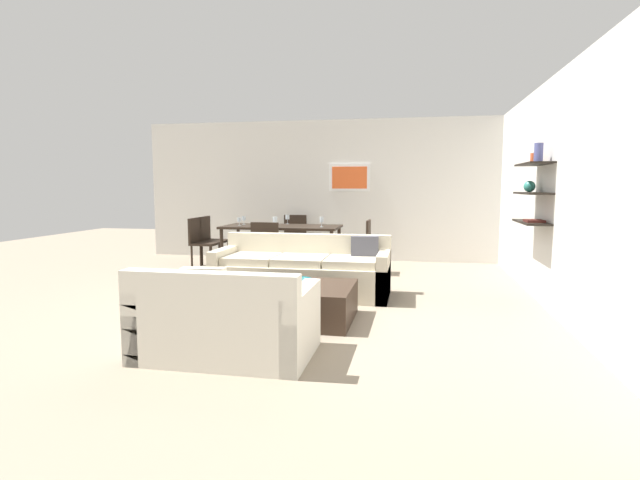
{
  "coord_description": "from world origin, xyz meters",
  "views": [
    {
      "loc": [
        1.47,
        -5.88,
        1.44
      ],
      "look_at": [
        0.29,
        0.2,
        0.75
      ],
      "focal_mm": 27.4,
      "sensor_mm": 36.0,
      "label": 1
    }
  ],
  "objects_px": {
    "dining_chair_left_near": "(201,239)",
    "dining_chair_left_far": "(211,237)",
    "wine_glass_foot": "(275,220)",
    "wine_glass_left_near": "(239,220)",
    "wine_glass_head": "(288,217)",
    "wine_glass_right_near": "(322,220)",
    "coffee_table": "(293,302)",
    "sofa_beige": "(303,273)",
    "dining_chair_foot": "(267,246)",
    "dining_chair_head": "(294,235)",
    "wine_glass_left_far": "(244,219)",
    "decorative_bowl": "(298,281)",
    "dining_table": "(282,229)",
    "candle_jar": "(314,282)",
    "dining_chair_right_near": "(361,243)",
    "loveseat_white": "(226,322)"
  },
  "relations": [
    {
      "from": "dining_chair_left_near",
      "to": "wine_glass_head",
      "type": "relative_size",
      "value": 5.36
    },
    {
      "from": "dining_chair_head",
      "to": "dining_chair_left_far",
      "type": "bearing_deg",
      "value": -155.0
    },
    {
      "from": "candle_jar",
      "to": "dining_table",
      "type": "bearing_deg",
      "value": 111.28
    },
    {
      "from": "wine_glass_head",
      "to": "dining_chair_left_near",
      "type": "bearing_deg",
      "value": -156.75
    },
    {
      "from": "sofa_beige",
      "to": "dining_chair_right_near",
      "type": "relative_size",
      "value": 2.6
    },
    {
      "from": "loveseat_white",
      "to": "dining_chair_left_near",
      "type": "height_order",
      "value": "dining_chair_left_near"
    },
    {
      "from": "dining_table",
      "to": "wine_glass_foot",
      "type": "distance_m",
      "value": 0.45
    },
    {
      "from": "dining_chair_left_near",
      "to": "wine_glass_left_near",
      "type": "height_order",
      "value": "wine_glass_left_near"
    },
    {
      "from": "coffee_table",
      "to": "wine_glass_left_far",
      "type": "bearing_deg",
      "value": 117.82
    },
    {
      "from": "dining_chair_head",
      "to": "coffee_table",
      "type": "bearing_deg",
      "value": -76.08
    },
    {
      "from": "wine_glass_head",
      "to": "wine_glass_left_near",
      "type": "height_order",
      "value": "wine_glass_head"
    },
    {
      "from": "wine_glass_right_near",
      "to": "wine_glass_left_far",
      "type": "distance_m",
      "value": 1.48
    },
    {
      "from": "decorative_bowl",
      "to": "dining_chair_right_near",
      "type": "height_order",
      "value": "dining_chair_right_near"
    },
    {
      "from": "wine_glass_foot",
      "to": "wine_glass_left_near",
      "type": "xyz_separation_m",
      "value": [
        -0.73,
        0.29,
        -0.03
      ]
    },
    {
      "from": "dining_chair_left_far",
      "to": "wine_glass_left_near",
      "type": "relative_size",
      "value": 6.26
    },
    {
      "from": "candle_jar",
      "to": "wine_glass_foot",
      "type": "height_order",
      "value": "wine_glass_foot"
    },
    {
      "from": "decorative_bowl",
      "to": "dining_table",
      "type": "xyz_separation_m",
      "value": [
        -1.05,
        3.16,
        0.27
      ]
    },
    {
      "from": "loveseat_white",
      "to": "wine_glass_foot",
      "type": "xyz_separation_m",
      "value": [
        -0.72,
        3.97,
        0.59
      ]
    },
    {
      "from": "decorative_bowl",
      "to": "wine_glass_head",
      "type": "relative_size",
      "value": 1.88
    },
    {
      "from": "dining_chair_left_near",
      "to": "wine_glass_right_near",
      "type": "relative_size",
      "value": 5.16
    },
    {
      "from": "dining_chair_left_near",
      "to": "wine_glass_left_far",
      "type": "height_order",
      "value": "wine_glass_left_far"
    },
    {
      "from": "dining_chair_left_far",
      "to": "loveseat_white",
      "type": "bearing_deg",
      "value": -64.97
    },
    {
      "from": "dining_chair_foot",
      "to": "wine_glass_left_far",
      "type": "distance_m",
      "value": 1.27
    },
    {
      "from": "coffee_table",
      "to": "sofa_beige",
      "type": "bearing_deg",
      "value": 97.8
    },
    {
      "from": "wine_glass_foot",
      "to": "wine_glass_left_far",
      "type": "distance_m",
      "value": 0.89
    },
    {
      "from": "dining_chair_left_far",
      "to": "wine_glass_foot",
      "type": "distance_m",
      "value": 1.59
    },
    {
      "from": "sofa_beige",
      "to": "dining_chair_left_far",
      "type": "height_order",
      "value": "dining_chair_left_far"
    },
    {
      "from": "dining_chair_right_near",
      "to": "dining_chair_head",
      "type": "bearing_deg",
      "value": 142.8
    },
    {
      "from": "dining_chair_head",
      "to": "sofa_beige",
      "type": "bearing_deg",
      "value": -73.54
    },
    {
      "from": "wine_glass_head",
      "to": "dining_chair_foot",
      "type": "bearing_deg",
      "value": -90.0
    },
    {
      "from": "candle_jar",
      "to": "dining_chair_head",
      "type": "relative_size",
      "value": 0.09
    },
    {
      "from": "dining_chair_left_far",
      "to": "wine_glass_right_near",
      "type": "relative_size",
      "value": 5.16
    },
    {
      "from": "dining_table",
      "to": "wine_glass_left_far",
      "type": "distance_m",
      "value": 0.76
    },
    {
      "from": "dining_table",
      "to": "dining_chair_left_far",
      "type": "xyz_separation_m",
      "value": [
        -1.42,
        0.21,
        -0.18
      ]
    },
    {
      "from": "decorative_bowl",
      "to": "dining_chair_left_far",
      "type": "height_order",
      "value": "dining_chair_left_far"
    },
    {
      "from": "dining_chair_head",
      "to": "dining_chair_left_near",
      "type": "bearing_deg",
      "value": -142.8
    },
    {
      "from": "dining_chair_left_far",
      "to": "wine_glass_left_near",
      "type": "distance_m",
      "value": 0.83
    },
    {
      "from": "loveseat_white",
      "to": "dining_chair_left_far",
      "type": "bearing_deg",
      "value": 115.03
    },
    {
      "from": "wine_glass_left_near",
      "to": "dining_table",
      "type": "bearing_deg",
      "value": 8.87
    },
    {
      "from": "dining_table",
      "to": "wine_glass_left_near",
      "type": "relative_size",
      "value": 14.37
    },
    {
      "from": "dining_chair_right_near",
      "to": "wine_glass_left_far",
      "type": "bearing_deg",
      "value": 171.48
    },
    {
      "from": "coffee_table",
      "to": "wine_glass_left_far",
      "type": "xyz_separation_m",
      "value": [
        -1.73,
        3.28,
        0.67
      ]
    },
    {
      "from": "wine_glass_left_near",
      "to": "dining_chair_left_near",
      "type": "bearing_deg",
      "value": -172.24
    },
    {
      "from": "dining_table",
      "to": "wine_glass_right_near",
      "type": "xyz_separation_m",
      "value": [
        0.73,
        -0.11,
        0.18
      ]
    },
    {
      "from": "dining_chair_foot",
      "to": "dining_chair_head",
      "type": "relative_size",
      "value": 1.0
    },
    {
      "from": "dining_chair_left_near",
      "to": "dining_chair_left_far",
      "type": "bearing_deg",
      "value": 90.0
    },
    {
      "from": "sofa_beige",
      "to": "dining_table",
      "type": "relative_size",
      "value": 1.13
    },
    {
      "from": "wine_glass_foot",
      "to": "wine_glass_right_near",
      "type": "distance_m",
      "value": 0.79
    },
    {
      "from": "dining_table",
      "to": "wine_glass_left_far",
      "type": "height_order",
      "value": "wine_glass_left_far"
    },
    {
      "from": "candle_jar",
      "to": "dining_chair_head",
      "type": "bearing_deg",
      "value": 107.0
    }
  ]
}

